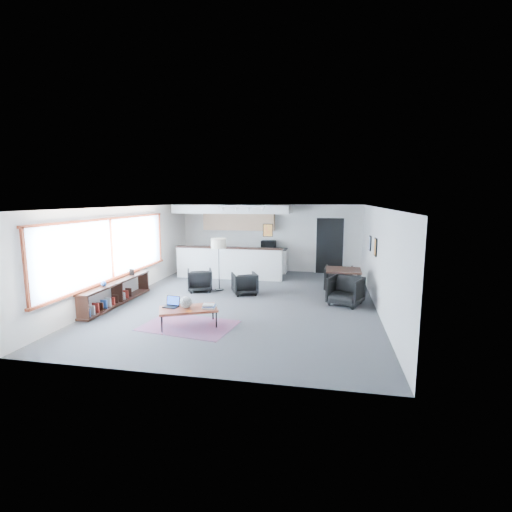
% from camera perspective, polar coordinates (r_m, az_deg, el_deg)
% --- Properties ---
extents(room, '(7.02, 9.02, 2.62)m').
position_cam_1_polar(room, '(10.14, -1.71, 0.17)').
color(room, '#474749').
rests_on(room, ground).
extents(window, '(0.10, 5.95, 1.66)m').
position_cam_1_polar(window, '(10.62, -21.38, 0.80)').
color(window, '#8CBFFF').
rests_on(window, room).
extents(console, '(0.35, 3.00, 0.80)m').
position_cam_1_polar(console, '(10.62, -20.72, -5.37)').
color(console, black).
rests_on(console, floor).
extents(kitchenette, '(4.20, 1.96, 2.60)m').
position_cam_1_polar(kitchenette, '(13.99, -3.19, 2.89)').
color(kitchenette, white).
rests_on(kitchenette, floor).
extents(doorway, '(1.10, 0.12, 2.15)m').
position_cam_1_polar(doorway, '(14.31, 11.26, 1.65)').
color(doorway, black).
rests_on(doorway, room).
extents(track_light, '(1.60, 0.07, 0.15)m').
position_cam_1_polar(track_light, '(12.31, -2.18, 7.44)').
color(track_light, silver).
rests_on(track_light, room).
extents(wall_art_lower, '(0.03, 0.38, 0.48)m').
position_cam_1_polar(wall_art_lower, '(10.34, 17.90, 1.31)').
color(wall_art_lower, black).
rests_on(wall_art_lower, room).
extents(wall_art_upper, '(0.03, 0.34, 0.44)m').
position_cam_1_polar(wall_art_upper, '(11.63, 17.14, 1.90)').
color(wall_art_upper, black).
rests_on(wall_art_upper, room).
extents(kilim_rug, '(2.19, 1.65, 0.01)m').
position_cam_1_polar(kilim_rug, '(8.60, -10.30, -10.48)').
color(kilim_rug, '#6A3754').
rests_on(kilim_rug, floor).
extents(coffee_table, '(1.43, 1.15, 0.41)m').
position_cam_1_polar(coffee_table, '(8.48, -10.37, -8.08)').
color(coffee_table, maroon).
rests_on(coffee_table, floor).
extents(laptop, '(0.35, 0.30, 0.23)m').
position_cam_1_polar(laptop, '(8.65, -12.79, -7.16)').
color(laptop, black).
rests_on(laptop, coffee_table).
extents(ceramic_pot, '(0.27, 0.27, 0.27)m').
position_cam_1_polar(ceramic_pot, '(8.45, -10.69, -7.00)').
color(ceramic_pot, gray).
rests_on(ceramic_pot, coffee_table).
extents(book_stack, '(0.32, 0.27, 0.09)m').
position_cam_1_polar(book_stack, '(8.40, -7.25, -7.66)').
color(book_stack, silver).
rests_on(book_stack, coffee_table).
extents(coaster, '(0.11, 0.11, 0.01)m').
position_cam_1_polar(coaster, '(8.24, -10.24, -8.34)').
color(coaster, '#E5590C').
rests_on(coaster, coffee_table).
extents(armchair_left, '(0.92, 0.90, 0.75)m').
position_cam_1_polar(armchair_left, '(11.56, -8.65, -3.51)').
color(armchair_left, black).
rests_on(armchair_left, floor).
extents(armchair_right, '(0.90, 0.88, 0.71)m').
position_cam_1_polar(armchair_right, '(11.05, -1.77, -4.09)').
color(armchair_right, black).
rests_on(armchair_right, floor).
extents(floor_lamp, '(0.54, 0.54, 1.62)m').
position_cam_1_polar(floor_lamp, '(11.44, -5.77, 1.67)').
color(floor_lamp, black).
rests_on(floor_lamp, floor).
extents(dining_table, '(0.99, 0.99, 0.82)m').
position_cam_1_polar(dining_table, '(10.93, 13.32, -2.38)').
color(dining_table, black).
rests_on(dining_table, floor).
extents(dining_chair_near, '(0.89, 0.87, 0.72)m').
position_cam_1_polar(dining_chair_near, '(10.23, 13.60, -5.38)').
color(dining_chair_near, black).
rests_on(dining_chair_near, floor).
extents(dining_chair_far, '(0.75, 0.71, 0.73)m').
position_cam_1_polar(dining_chair_far, '(11.67, 12.58, -3.56)').
color(dining_chair_far, black).
rests_on(dining_chair_far, floor).
extents(microwave, '(0.55, 0.31, 0.36)m').
position_cam_1_polar(microwave, '(14.21, 1.93, 1.92)').
color(microwave, black).
rests_on(microwave, kitchenette).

